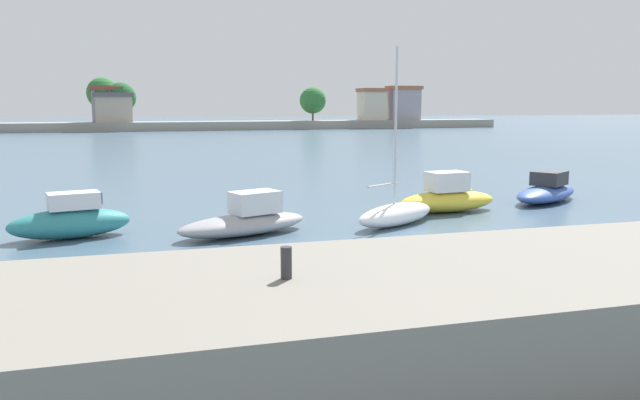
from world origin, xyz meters
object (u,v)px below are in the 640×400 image
mooring_bollard (286,263)px  moored_boat_1 (246,220)px  moored_boat_3 (447,198)px  moored_boat_4 (547,191)px  mooring_buoy_0 (471,191)px  moored_boat_0 (71,220)px  moored_boat_2 (396,213)px  mooring_buoy_1 (93,201)px

mooring_bollard → moored_boat_1: size_ratio=0.11×
moored_boat_3 → moored_boat_4: (6.24, 1.32, -0.11)m
mooring_bollard → moored_boat_1: mooring_bollard is taller
moored_boat_1 → moored_boat_4: bearing=-7.0°
moored_boat_3 → mooring_buoy_0: 6.17m
moored_boat_4 → mooring_buoy_0: 4.19m
moored_boat_1 → mooring_buoy_0: size_ratio=19.94×
mooring_bollard → moored_boat_1: bearing=84.0°
mooring_bollard → moored_boat_4: mooring_bollard is taller
mooring_bollard → moored_boat_0: mooring_bollard is taller
moored_boat_1 → moored_boat_2: (6.18, 0.08, -0.05)m
moored_boat_3 → mooring_bollard: bearing=-132.0°
mooring_buoy_0 → moored_boat_2: bearing=-136.0°
mooring_bollard → moored_boat_0: 14.59m
moored_boat_0 → mooring_buoy_1: size_ratio=15.84×
moored_boat_1 → mooring_bollard: bearing=-116.5°
moored_boat_1 → moored_boat_4: moored_boat_1 is taller
moored_boat_2 → moored_boat_3: 4.32m
mooring_buoy_0 → moored_boat_0: bearing=-162.9°
mooring_buoy_1 → mooring_buoy_0: bearing=-6.2°
moored_boat_2 → moored_boat_3: (3.57, 2.43, 0.15)m
mooring_buoy_0 → moored_boat_1: bearing=-151.9°
moored_boat_2 → mooring_buoy_1: bearing=112.4°
moored_boat_3 → mooring_buoy_1: 17.27m
moored_boat_0 → moored_boat_3: (16.06, 1.37, -0.02)m
moored_boat_2 → moored_boat_1: bearing=150.5°
moored_boat_0 → moored_boat_2: (12.49, -1.06, -0.17)m
moored_boat_3 → moored_boat_4: 6.37m
mooring_bollard → moored_boat_2: moored_boat_2 is taller
moored_boat_3 → moored_boat_1: bearing=-171.1°
mooring_bollard → mooring_buoy_1: 22.52m
moored_boat_2 → moored_boat_0: bearing=144.9°
moored_boat_4 → mooring_buoy_0: (-2.35, 3.45, -0.39)m
moored_boat_3 → moored_boat_2: bearing=-151.3°
moored_boat_3 → mooring_buoy_0: bearing=45.2°
moored_boat_0 → moored_boat_4: size_ratio=0.80×
mooring_bollard → moored_boat_3: size_ratio=0.12×
moored_boat_0 → moored_boat_3: size_ratio=0.91×
mooring_buoy_0 → mooring_buoy_1: size_ratio=0.99×
mooring_bollard → moored_boat_4: (17.30, 16.32, -1.54)m
moored_boat_3 → mooring_buoy_0: moored_boat_3 is taller
moored_boat_0 → mooring_buoy_1: (0.25, 8.29, -0.52)m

